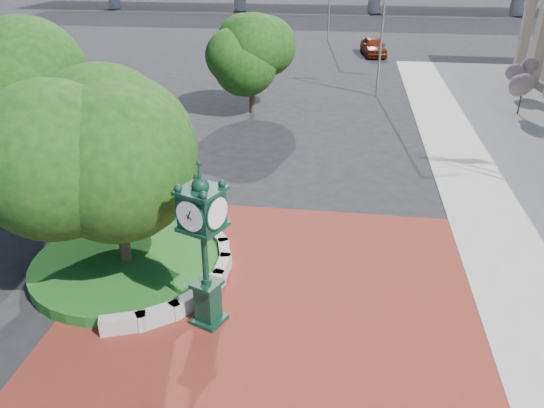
% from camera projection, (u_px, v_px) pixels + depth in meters
% --- Properties ---
extents(ground, '(200.00, 200.00, 0.00)m').
position_uv_depth(ground, '(278.00, 281.00, 16.85)').
color(ground, black).
rests_on(ground, ground).
extents(plaza, '(12.00, 12.00, 0.04)m').
position_uv_depth(plaza, '(274.00, 300.00, 15.96)').
color(plaza, maroon).
rests_on(plaza, ground).
extents(planter_wall, '(2.96, 6.77, 0.54)m').
position_uv_depth(planter_wall, '(195.00, 268.00, 17.07)').
color(planter_wall, '#9E9B93').
rests_on(planter_wall, ground).
extents(grass_bed, '(6.10, 6.10, 0.40)m').
position_uv_depth(grass_bed, '(127.00, 264.00, 17.39)').
color(grass_bed, '#144818').
rests_on(grass_bed, ground).
extents(tree_planter, '(5.20, 5.20, 6.33)m').
position_uv_depth(tree_planter, '(113.00, 164.00, 15.81)').
color(tree_planter, '#38281C').
rests_on(tree_planter, ground).
extents(tree_street, '(4.40, 4.40, 5.45)m').
position_uv_depth(tree_street, '(251.00, 60.00, 31.84)').
color(tree_street, '#38281C').
rests_on(tree_street, ground).
extents(post_clock, '(1.25, 1.25, 4.85)m').
position_uv_depth(post_clock, '(204.00, 241.00, 13.87)').
color(post_clock, black).
rests_on(post_clock, ground).
extents(parked_car, '(2.66, 5.14, 1.67)m').
position_uv_depth(parked_car, '(373.00, 46.00, 49.18)').
color(parked_car, '#611F0D').
rests_on(parked_car, ground).
extents(street_lamp_near, '(1.88, 0.59, 8.46)m').
position_uv_depth(street_lamp_near, '(386.00, 21.00, 34.55)').
color(street_lamp_near, slate).
rests_on(street_lamp_near, ground).
extents(shrub_mid, '(1.20, 1.20, 2.20)m').
position_uv_depth(shrub_mid, '(523.00, 89.00, 32.13)').
color(shrub_mid, '#38281C').
rests_on(shrub_mid, ground).
extents(shrub_far, '(1.20, 1.20, 2.20)m').
position_uv_depth(shrub_far, '(522.00, 72.00, 36.24)').
color(shrub_far, '#38281C').
rests_on(shrub_far, ground).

